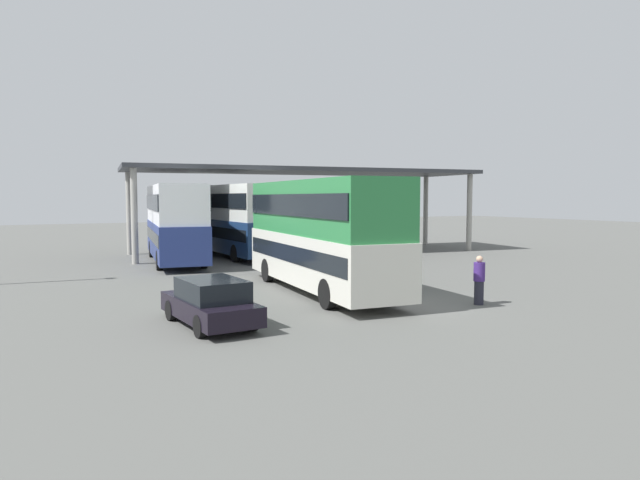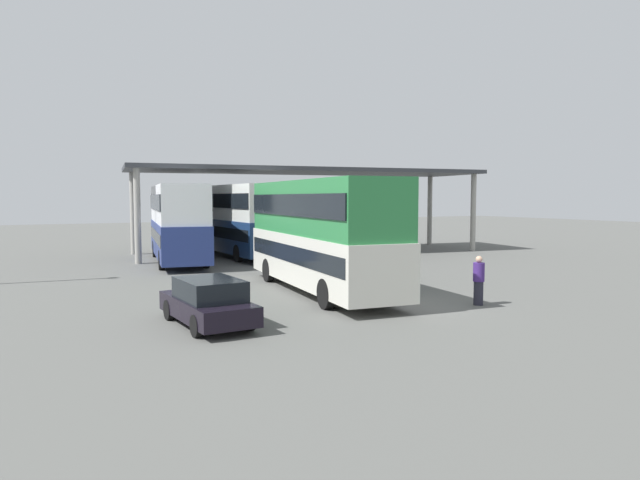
% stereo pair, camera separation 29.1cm
% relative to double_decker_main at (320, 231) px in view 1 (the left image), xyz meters
% --- Properties ---
extents(ground_plane, '(140.00, 140.00, 0.00)m').
position_rel_double_decker_main_xyz_m(ground_plane, '(1.26, -3.75, -2.34)').
color(ground_plane, '#555653').
extents(double_decker_main, '(3.54, 10.76, 4.26)m').
position_rel_double_decker_main_xyz_m(double_decker_main, '(0.00, 0.00, 0.00)').
color(double_decker_main, silver).
rests_on(double_decker_main, ground_plane).
extents(parked_hatchback, '(1.84, 4.08, 1.35)m').
position_rel_double_decker_main_xyz_m(parked_hatchback, '(-5.53, -3.69, -1.66)').
color(parked_hatchback, black).
rests_on(parked_hatchback, ground_plane).
extents(double_decker_near_canopy, '(4.10, 10.99, 4.29)m').
position_rel_double_decker_main_xyz_m(double_decker_near_canopy, '(-2.32, 12.66, 0.01)').
color(double_decker_near_canopy, navy).
rests_on(double_decker_near_canopy, ground_plane).
extents(double_decker_mid_row, '(2.65, 11.10, 4.38)m').
position_rel_double_decker_main_xyz_m(double_decker_mid_row, '(1.74, 14.47, 0.06)').
color(double_decker_mid_row, navy).
rests_on(double_decker_mid_row, ground_plane).
extents(depot_canopy, '(23.62, 9.68, 5.47)m').
position_rel_double_decker_main_xyz_m(depot_canopy, '(6.68, 14.26, 2.84)').
color(depot_canopy, '#33353A').
rests_on(depot_canopy, ground_plane).
extents(pedestrian_waiting, '(0.38, 0.38, 1.66)m').
position_rel_double_decker_main_xyz_m(pedestrian_waiting, '(3.45, -4.93, -1.51)').
color(pedestrian_waiting, '#262633').
rests_on(pedestrian_waiting, ground_plane).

